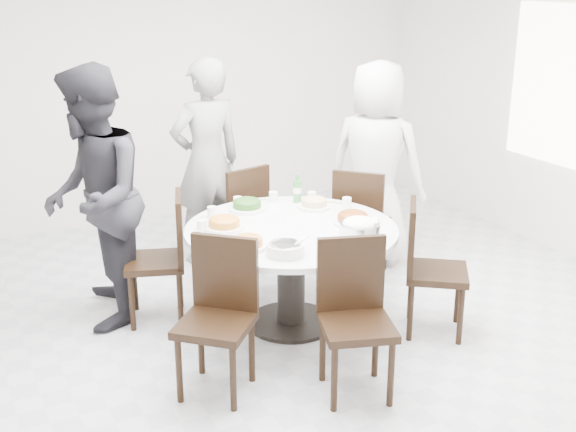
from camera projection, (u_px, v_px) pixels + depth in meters
name	position (u px, v px, depth m)	size (l,w,h in m)	color
floor	(285.00, 336.00, 5.12)	(6.00, 6.00, 0.01)	silver
wall_back	(151.00, 83.00, 7.21)	(6.00, 0.01, 2.80)	silver
dining_table	(291.00, 277.00, 5.18)	(1.50, 1.50, 0.75)	white
chair_ne	(362.00, 222.00, 6.02)	(0.42, 0.42, 0.95)	black
chair_n	(235.00, 219.00, 6.09)	(0.42, 0.42, 0.95)	black
chair_nw	(155.00, 259.00, 5.23)	(0.42, 0.42, 0.95)	black
chair_sw	(215.00, 321.00, 4.29)	(0.42, 0.42, 0.95)	black
chair_s	(357.00, 323.00, 4.28)	(0.42, 0.42, 0.95)	black
chair_se	(437.00, 270.00, 5.04)	(0.42, 0.42, 0.95)	black
diner_right	(376.00, 163.00, 6.22)	(0.86, 0.56, 1.77)	white
diner_middle	(207.00, 163.00, 6.20)	(0.66, 0.43, 1.80)	black
diner_left	(93.00, 199.00, 5.07)	(0.91, 0.71, 1.88)	black
dish_greens	(247.00, 206.00, 5.41)	(0.27, 0.27, 0.07)	white
dish_pale	(314.00, 204.00, 5.46)	(0.25, 0.25, 0.07)	white
dish_orange	(224.00, 224.00, 5.01)	(0.28, 0.28, 0.08)	white
dish_redbrown	(353.00, 219.00, 5.12)	(0.28, 0.28, 0.07)	white
dish_tofu	(248.00, 244.00, 4.66)	(0.25, 0.25, 0.06)	white
rice_bowl	(360.00, 232.00, 4.80)	(0.27, 0.27, 0.12)	silver
soup_bowl	(286.00, 249.00, 4.56)	(0.24, 0.24, 0.08)	white
beverage_bottle	(297.00, 188.00, 5.58)	(0.06, 0.06, 0.22)	#338038
tea_cups	(258.00, 200.00, 5.55)	(0.07, 0.07, 0.08)	white
chopsticks	(257.00, 201.00, 5.63)	(0.24, 0.04, 0.01)	tan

